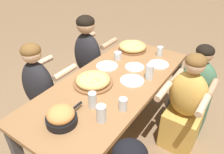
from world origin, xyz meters
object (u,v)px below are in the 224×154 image
pizza_board_main (132,47)px  diner_near_right (194,94)px  drinking_glass_b (149,73)px  drinking_glass_e (101,114)px  empty_plate_a (135,67)px  diner_near_midright (184,109)px  empty_plate_c (159,64)px  skillet_bowl (62,117)px  cocktail_glass_blue (118,56)px  diner_far_midright (89,66)px  empty_plate_d (132,81)px  drinking_glass_c (160,52)px  empty_plate_b (107,66)px  diner_far_midleft (42,100)px  drinking_glass_a (123,105)px  pizza_board_second (93,81)px  drinking_glass_d (93,100)px

pizza_board_main → diner_near_right: bearing=-90.4°
drinking_glass_b → drinking_glass_e: (-0.70, 0.04, 0.00)m
empty_plate_a → drinking_glass_b: drinking_glass_b is taller
diner_near_right → diner_near_midright: size_ratio=0.96×
drinking_glass_e → empty_plate_c: bearing=-0.4°
skillet_bowl → pizza_board_main: bearing=7.8°
empty_plate_c → diner_near_midright: diner_near_midright is taller
cocktail_glass_blue → diner_far_midright: bearing=90.5°
empty_plate_d → empty_plate_c: bearing=-10.5°
pizza_board_main → drinking_glass_e: size_ratio=2.42×
pizza_board_main → diner_far_midright: bearing=124.3°
diner_near_right → drinking_glass_c: bearing=-5.4°
empty_plate_a → diner_far_midright: diner_far_midright is taller
drinking_glass_b → empty_plate_b: bearing=94.7°
drinking_glass_e → diner_near_midright: diner_near_midright is taller
drinking_glass_e → diner_near_midright: 0.98m
diner_far_midleft → diner_near_right: (1.04, -1.24, -0.05)m
diner_far_midright → drinking_glass_e: bearing=-45.5°
cocktail_glass_blue → drinking_glass_a: 0.82m
empty_plate_a → drinking_glass_e: (-0.81, -0.17, 0.06)m
pizza_board_second → drinking_glass_a: bearing=-109.8°
empty_plate_a → drinking_glass_e: bearing=-167.9°
diner_far_midright → drinking_glass_a: bearing=-36.3°
diner_near_right → diner_far_midright: size_ratio=0.88×
empty_plate_c → cocktail_glass_blue: 0.45m
pizza_board_second → diner_far_midleft: diner_far_midleft is taller
pizza_board_second → diner_near_midright: diner_near_midright is taller
empty_plate_b → cocktail_glass_blue: bearing=-1.1°
cocktail_glass_blue → diner_far_midleft: bearing=150.4°
empty_plate_b → cocktail_glass_blue: cocktail_glass_blue is taller
empty_plate_b → drinking_glass_a: 0.68m
cocktail_glass_blue → drinking_glass_e: bearing=-154.2°
empty_plate_d → diner_near_midright: diner_near_midright is taller
drinking_glass_a → drinking_glass_d: bearing=116.5°
cocktail_glass_blue → drinking_glass_d: size_ratio=0.79×
empty_plate_a → diner_near_midright: (0.01, -0.57, -0.30)m
drinking_glass_d → empty_plate_c: bearing=-9.7°
skillet_bowl → diner_far_midright: (1.04, 0.62, -0.29)m
diner_near_right → empty_plate_d: bearing=51.1°
diner_far_midleft → diner_near_midright: (0.71, -1.24, -0.02)m
drinking_glass_e → diner_near_right: bearing=-19.0°
pizza_board_main → drinking_glass_a: drinking_glass_a is taller
drinking_glass_e → empty_plate_b: bearing=32.3°
drinking_glass_d → drinking_glass_e: bearing=-120.2°
pizza_board_second → skillet_bowl: size_ratio=1.11×
pizza_board_main → diner_near_right: size_ratio=0.32×
pizza_board_second → drinking_glass_e: size_ratio=2.64×
pizza_board_main → empty_plate_d: size_ratio=1.49×
cocktail_glass_blue → drinking_glass_d: 0.82m
skillet_bowl → empty_plate_b: (0.84, 0.20, -0.06)m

